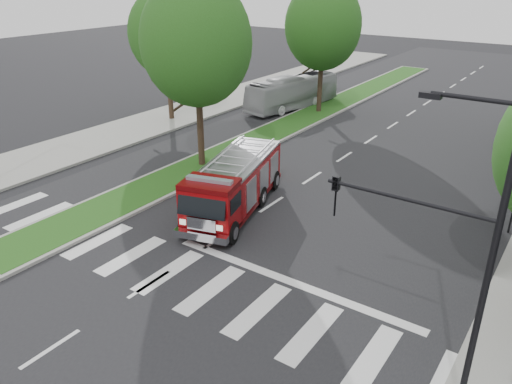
% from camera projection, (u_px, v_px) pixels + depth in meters
% --- Properties ---
extents(ground, '(140.00, 140.00, 0.00)m').
position_uv_depth(ground, '(219.00, 239.00, 20.73)').
color(ground, black).
rests_on(ground, ground).
extents(sidewalk_left, '(5.00, 80.00, 0.15)m').
position_uv_depth(sidewalk_left, '(147.00, 124.00, 35.72)').
color(sidewalk_left, gray).
rests_on(sidewalk_left, ground).
extents(median, '(3.00, 50.00, 0.15)m').
position_uv_depth(median, '(306.00, 118.00, 37.33)').
color(median, gray).
rests_on(median, ground).
extents(tree_median_near, '(5.80, 5.80, 10.16)m').
position_uv_depth(tree_median_near, '(196.00, 42.00, 25.56)').
color(tree_median_near, black).
rests_on(tree_median_near, ground).
extents(tree_median_far, '(5.60, 5.60, 9.72)m').
position_uv_depth(tree_median_far, '(323.00, 26.00, 36.21)').
color(tree_median_far, black).
rests_on(tree_median_far, ground).
extents(tree_left_mid, '(5.20, 5.20, 9.16)m').
position_uv_depth(tree_left_mid, '(166.00, 34.00, 34.48)').
color(tree_left_mid, black).
rests_on(tree_left_mid, ground).
extents(streetlight_right_near, '(4.08, 0.22, 8.00)m').
position_uv_depth(streetlight_right_near, '(451.00, 241.00, 11.22)').
color(streetlight_right_near, black).
rests_on(streetlight_right_near, ground).
extents(fire_engine, '(4.22, 7.95, 2.64)m').
position_uv_depth(fire_engine, '(234.00, 185.00, 22.73)').
color(fire_engine, '#520406').
rests_on(fire_engine, ground).
extents(city_bus, '(3.68, 9.32, 2.53)m').
position_uv_depth(city_bus, '(293.00, 92.00, 39.79)').
color(city_bus, '#ADACB1').
rests_on(city_bus, ground).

